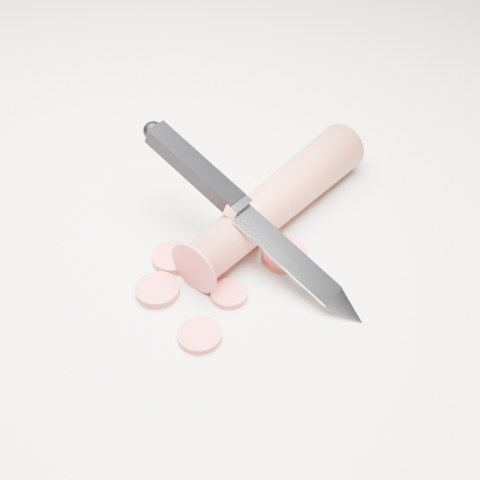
# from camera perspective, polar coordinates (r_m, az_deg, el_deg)

# --- Properties ---
(ground) EXTENTS (2.40, 2.40, 0.00)m
(ground) POSITION_cam_1_polar(r_m,az_deg,el_deg) (0.57, -1.48, 0.15)
(ground) COLOR beige
(ground) RESTS_ON ground
(carrot) EXTENTS (0.13, 0.20, 0.04)m
(carrot) POSITION_cam_1_polar(r_m,az_deg,el_deg) (0.57, 3.12, 3.38)
(carrot) COLOR #C5583C
(carrot) RESTS_ON ground
(carrot_slice_0) EXTENTS (0.03, 0.03, 0.01)m
(carrot_slice_0) POSITION_cam_1_polar(r_m,az_deg,el_deg) (0.50, -3.47, -8.09)
(carrot_slice_0) COLOR #E04545
(carrot_slice_0) RESTS_ON ground
(carrot_slice_1) EXTENTS (0.04, 0.04, 0.01)m
(carrot_slice_1) POSITION_cam_1_polar(r_m,az_deg,el_deg) (0.55, 3.88, -1.32)
(carrot_slice_1) COLOR #E04545
(carrot_slice_1) RESTS_ON ground
(carrot_slice_2) EXTENTS (0.03, 0.03, 0.01)m
(carrot_slice_2) POSITION_cam_1_polar(r_m,az_deg,el_deg) (0.53, -7.06, -4.27)
(carrot_slice_2) COLOR #E04545
(carrot_slice_2) RESTS_ON ground
(carrot_slice_3) EXTENTS (0.03, 0.03, 0.01)m
(carrot_slice_3) POSITION_cam_1_polar(r_m,az_deg,el_deg) (0.52, -0.94, -4.60)
(carrot_slice_3) COLOR #E04545
(carrot_slice_3) RESTS_ON ground
(carrot_slice_4) EXTENTS (0.03, 0.03, 0.01)m
(carrot_slice_4) POSITION_cam_1_polar(r_m,az_deg,el_deg) (0.55, -5.73, -1.50)
(carrot_slice_4) COLOR #E04545
(carrot_slice_4) RESTS_ON ground
(kitchen_knife) EXTENTS (0.21, 0.12, 0.09)m
(kitchen_knife) POSITION_cam_1_polar(r_m,az_deg,el_deg) (0.52, 0.89, 2.14)
(kitchen_knife) COLOR silver
(kitchen_knife) RESTS_ON ground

